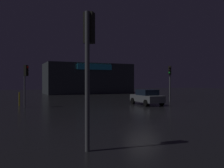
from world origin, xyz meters
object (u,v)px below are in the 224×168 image
traffic_signal_main (170,77)px  traffic_signal_cross_right (26,76)px  store_building (88,79)px  traffic_signal_cross_left (88,54)px  car_near (147,97)px

traffic_signal_main → traffic_signal_cross_right: size_ratio=1.09×
store_building → traffic_signal_cross_left: 39.90m
store_building → traffic_signal_cross_left: bearing=-107.8°
traffic_signal_cross_left → traffic_signal_cross_right: size_ratio=1.21×
store_building → traffic_signal_cross_right: bearing=-119.6°
traffic_signal_cross_right → car_near: traffic_signal_cross_right is taller
store_building → traffic_signal_main: 23.51m
traffic_signal_cross_right → car_near: (11.17, -2.11, -2.00)m
store_building → car_near: bearing=-94.7°
store_building → traffic_signal_main: store_building is taller
traffic_signal_main → traffic_signal_cross_right: (-15.58, 0.03, -0.09)m
traffic_signal_main → traffic_signal_cross_right: traffic_signal_main is taller
traffic_signal_main → car_near: size_ratio=1.00×
traffic_signal_cross_left → traffic_signal_cross_right: (-1.04, 14.62, -0.40)m
traffic_signal_cross_left → car_near: 16.27m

